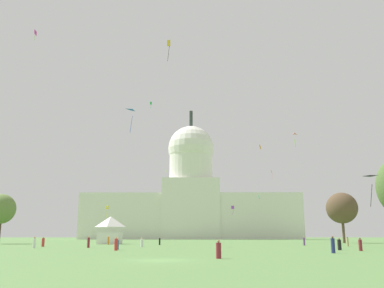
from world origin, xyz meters
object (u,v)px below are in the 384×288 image
at_px(capitol_building, 191,200).
at_px(person_maroon_deep_crowd, 89,242).
at_px(person_white_near_tent, 142,243).
at_px(kite_magenta_high, 35,33).
at_px(event_tent, 110,230).
at_px(person_white_near_tree_east, 34,243).
at_px(person_navy_back_right, 333,245).
at_px(kite_pink_mid, 298,138).
at_px(person_orange_near_tree_west, 108,241).
at_px(kite_yellow_low, 107,208).
at_px(person_red_lawn_far_right, 116,244).
at_px(person_purple_aisle_center, 304,241).
at_px(kite_green_high, 151,104).
at_px(kite_black_low, 371,181).
at_px(tree_west_near, 1,209).
at_px(kite_turquoise_low, 259,197).
at_px(tree_east_near, 342,208).
at_px(kite_lime_mid, 166,172).
at_px(kite_orange_mid, 260,147).
at_px(person_black_lawn_far_left, 160,241).
at_px(person_black_back_left, 339,245).
at_px(person_red_mid_center, 43,242).
at_px(person_maroon_back_center, 219,250).
at_px(kite_red_mid, 272,172).
at_px(kite_blue_mid, 132,112).
at_px(person_maroon_edge_east, 360,245).
at_px(kite_gold_high, 169,46).
at_px(person_tan_mid_right, 348,242).
at_px(kite_violet_low, 233,208).
at_px(person_denim_front_right, 117,244).

bearing_deg(capitol_building, person_maroon_deep_crowd, -95.10).
distance_m(person_white_near_tent, kite_magenta_high, 58.40).
distance_m(event_tent, person_white_near_tree_east, 31.81).
bearing_deg(person_navy_back_right, kite_pink_mid, -34.16).
relative_size(capitol_building, person_orange_near_tree_west, 62.98).
xyz_separation_m(person_navy_back_right, kite_yellow_low, (-45.37, 98.35, 10.35)).
relative_size(person_red_lawn_far_right, person_purple_aisle_center, 1.01).
relative_size(kite_green_high, kite_black_low, 0.77).
distance_m(tree_west_near, kite_turquoise_low, 86.35).
distance_m(capitol_building, tree_east_near, 117.87).
xyz_separation_m(kite_lime_mid, kite_orange_mid, (27.49, -113.89, -12.07)).
height_order(person_black_lawn_far_left, person_white_near_tree_east, person_white_near_tree_east).
xyz_separation_m(person_black_lawn_far_left, person_black_back_left, (25.95, -30.51, -0.04)).
bearing_deg(kite_orange_mid, person_red_mid_center, -8.09).
relative_size(tree_east_near, person_maroon_back_center, 8.39).
bearing_deg(kite_red_mid, kite_yellow_low, -23.63).
distance_m(person_white_near_tree_east, person_red_mid_center, 8.50).
relative_size(person_red_lawn_far_right, kite_blue_mid, 0.40).
xyz_separation_m(person_purple_aisle_center, person_maroon_edge_east, (-0.42, -29.58, -0.04)).
bearing_deg(event_tent, tree_east_near, 12.68).
xyz_separation_m(person_red_lawn_far_right, person_black_back_left, (28.61, 1.87, -0.08)).
height_order(person_orange_near_tree_west, kite_green_high, kite_green_high).
bearing_deg(kite_turquoise_low, tree_west_near, 174.88).
relative_size(person_black_back_left, kite_yellow_low, 0.39).
height_order(person_maroon_edge_east, person_red_mid_center, person_red_mid_center).
height_order(tree_west_near, person_navy_back_right, tree_west_near).
bearing_deg(kite_orange_mid, tree_east_near, -156.46).
bearing_deg(kite_gold_high, person_maroon_back_center, -24.53).
bearing_deg(kite_orange_mid, person_black_lawn_far_left, -32.89).
bearing_deg(person_maroon_back_center, kite_black_low, -167.50).
xyz_separation_m(person_black_lawn_far_left, person_white_near_tree_east, (-16.84, -22.29, 0.05)).
distance_m(person_white_near_tent, person_tan_mid_right, 35.66).
relative_size(person_maroon_back_center, kite_green_high, 0.48).
bearing_deg(person_maroon_deep_crowd, kite_yellow_low, 83.04).
xyz_separation_m(kite_black_low, kite_orange_mid, (-12.22, 22.78, 9.75)).
relative_size(person_tan_mid_right, person_maroon_edge_east, 1.01).
bearing_deg(tree_east_near, kite_gold_high, -139.98).
distance_m(event_tent, person_tan_mid_right, 49.93).
xyz_separation_m(kite_turquoise_low, kite_violet_low, (-9.64, -2.75, -3.83)).
xyz_separation_m(kite_turquoise_low, kite_yellow_low, (-52.83, -6.12, -3.91)).
relative_size(person_black_lawn_far_left, person_white_near_tree_east, 0.93).
bearing_deg(person_denim_front_right, person_purple_aisle_center, -69.04).
bearing_deg(kite_red_mid, event_tent, 21.74).
distance_m(tree_west_near, person_black_back_left, 76.01).
relative_size(capitol_building, kite_black_low, 27.09).
relative_size(person_maroon_edge_east, kite_lime_mid, 0.45).
height_order(person_red_mid_center, kite_orange_mid, kite_orange_mid).
bearing_deg(kite_pink_mid, tree_east_near, -30.11).
relative_size(person_white_near_tent, person_red_mid_center, 0.92).
distance_m(kite_violet_low, kite_blue_mid, 79.38).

